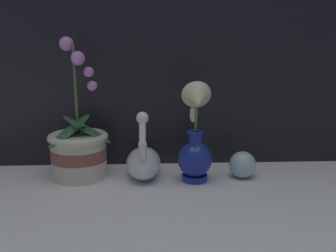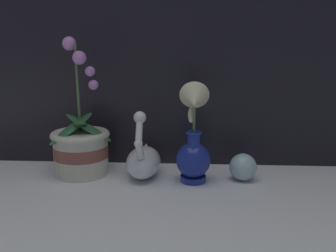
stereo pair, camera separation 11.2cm
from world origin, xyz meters
name	(u,v)px [view 2 (the right image)]	position (x,y,z in m)	size (l,w,h in m)	color
ground_plane	(153,189)	(0.00, 0.00, 0.00)	(2.80, 2.80, 0.00)	white
orchid_potted_plant	(81,146)	(-0.22, 0.11, 0.08)	(0.19, 0.21, 0.40)	beige
swan_figurine	(143,160)	(-0.04, 0.10, 0.05)	(0.10, 0.21, 0.20)	white
blue_vase	(194,146)	(0.11, 0.06, 0.11)	(0.10, 0.12, 0.28)	navy
glass_sphere	(243,167)	(0.25, 0.08, 0.04)	(0.08, 0.08, 0.08)	silver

